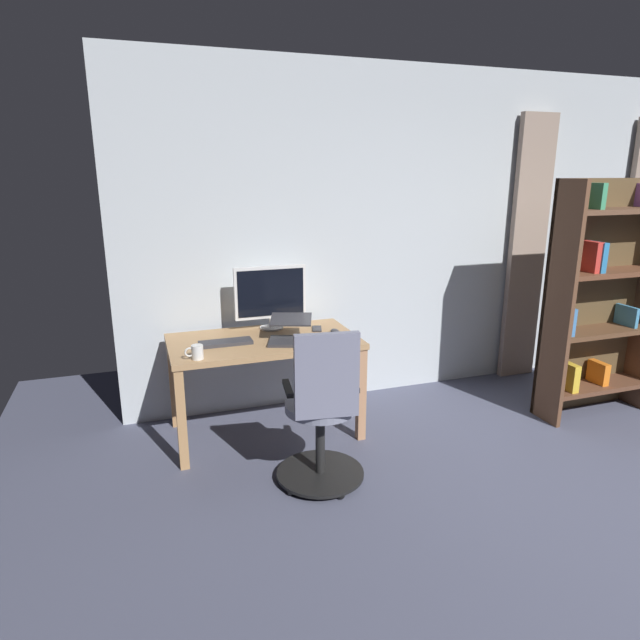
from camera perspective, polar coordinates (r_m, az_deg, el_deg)
The scene contains 11 objects.
back_room_partition at distance 5.12m, azimuth 16.11°, elevation 8.79°, with size 6.24×0.10×2.74m, color silver.
curtain_right_panel at distance 5.35m, azimuth 20.98°, elevation 6.80°, with size 0.37×0.06×2.40m, color gray.
desk at distance 3.95m, azimuth -5.94°, elevation -3.30°, with size 1.35×0.74×0.74m.
office_chair at distance 3.33m, azimuth 0.24°, elevation -10.05°, with size 0.56×0.56×1.03m.
computer_monitor at distance 4.11m, azimuth -5.23°, elevation 2.72°, with size 0.55×0.18×0.48m.
computer_keyboard at distance 3.83m, azimuth -9.92°, elevation -2.36°, with size 0.37×0.13×0.02m, color #333338.
laptop at distance 3.84m, azimuth -3.12°, elevation -1.38°, with size 0.40×0.44×0.16m.
computer_mouse at distance 4.02m, azimuth 1.59°, elevation -1.22°, with size 0.06×0.10×0.04m, color #333338.
cell_phone_face_up at distance 4.13m, azimuth -0.32°, elevation -0.92°, with size 0.07×0.14×0.01m, color #232328.
mug_coffee at distance 3.56m, azimuth -12.87°, elevation -3.32°, with size 0.12×0.08×0.09m.
bookshelf at distance 4.76m, azimuth 27.31°, elevation 2.01°, with size 0.94×0.30×1.86m.
Camera 1 is at (2.92, 1.34, 1.90)m, focal length 30.34 mm.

